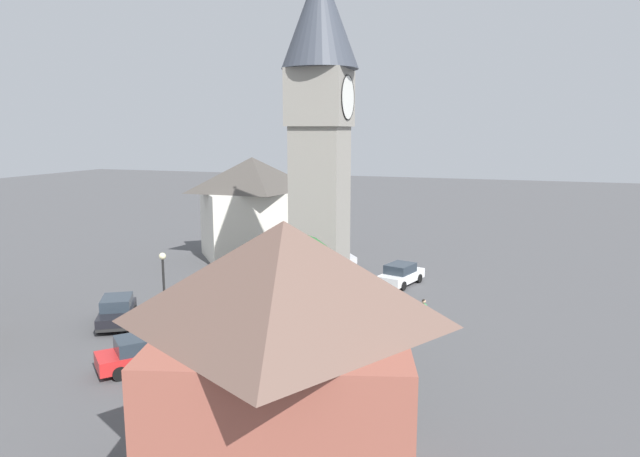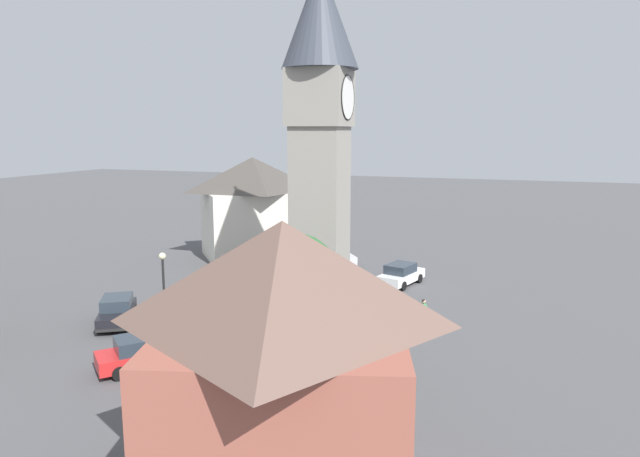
# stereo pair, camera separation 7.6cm
# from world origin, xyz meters

# --- Properties ---
(ground_plane) EXTENTS (200.00, 200.00, 0.00)m
(ground_plane) POSITION_xyz_m (0.00, 0.00, 0.00)
(ground_plane) COLOR #4C4C4F
(clock_tower) EXTENTS (4.31, 4.31, 19.97)m
(clock_tower) POSITION_xyz_m (0.00, 0.00, 11.65)
(clock_tower) COLOR gray
(clock_tower) RESTS_ON ground
(car_blue_kerb) EXTENTS (3.80, 4.32, 1.53)m
(car_blue_kerb) POSITION_xyz_m (10.47, 2.90, 0.76)
(car_blue_kerb) COLOR silver
(car_blue_kerb) RESTS_ON ground
(car_silver_kerb) EXTENTS (4.44, 2.80, 1.53)m
(car_silver_kerb) POSITION_xyz_m (7.50, -3.41, 0.76)
(car_silver_kerb) COLOR white
(car_silver_kerb) RESTS_ON ground
(car_red_corner) EXTENTS (4.40, 3.58, 1.53)m
(car_red_corner) POSITION_xyz_m (-5.76, 10.01, 0.76)
(car_red_corner) COLOR black
(car_red_corner) RESTS_ON ground
(car_white_side) EXTENTS (2.21, 4.31, 1.53)m
(car_white_side) POSITION_xyz_m (3.27, 5.26, 0.76)
(car_white_side) COLOR gold
(car_white_side) RESTS_ON ground
(car_black_far) EXTENTS (4.20, 4.01, 1.53)m
(car_black_far) POSITION_xyz_m (-10.34, 4.92, 0.76)
(car_black_far) COLOR red
(car_black_far) RESTS_ON ground
(pedestrian) EXTENTS (0.48, 0.39, 1.69)m
(pedestrian) POSITION_xyz_m (-1.00, -6.30, 1.01)
(pedestrian) COLOR #2D3351
(pedestrian) RESTS_ON ground
(tree) EXTENTS (4.37, 4.37, 6.24)m
(tree) POSITION_xyz_m (-7.93, -1.46, 4.04)
(tree) COLOR brown
(tree) RESTS_ON ground
(building_shop_left) EXTENTS (8.35, 8.45, 8.33)m
(building_shop_left) POSITION_xyz_m (-17.02, -4.85, 4.26)
(building_shop_left) COLOR #995142
(building_shop_left) RESTS_ON ground
(building_terrace_right) EXTENTS (10.40, 10.61, 8.50)m
(building_terrace_right) POSITION_xyz_m (12.38, 10.29, 4.34)
(building_terrace_right) COLOR silver
(building_terrace_right) RESTS_ON ground
(lamp_post) EXTENTS (0.36, 0.36, 4.57)m
(lamp_post) POSITION_xyz_m (-6.77, 6.15, 3.10)
(lamp_post) COLOR black
(lamp_post) RESTS_ON ground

